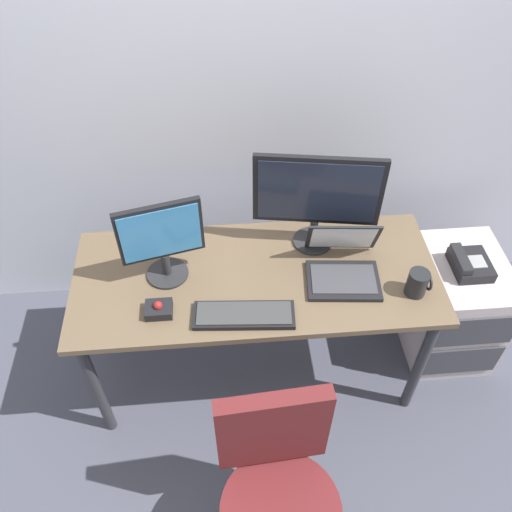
{
  "coord_description": "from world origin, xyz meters",
  "views": [
    {
      "loc": [
        -0.13,
        -1.53,
        2.48
      ],
      "look_at": [
        0.0,
        0.0,
        0.86
      ],
      "focal_mm": 37.32,
      "sensor_mm": 36.0,
      "label": 1
    }
  ],
  "objects_px": {
    "office_chair": "(277,500)",
    "coffee_mug": "(418,283)",
    "monitor_side": "(162,239)",
    "file_cabinet": "(451,305)",
    "laptop": "(343,265)",
    "trackball_mouse": "(159,309)",
    "monitor_main": "(317,196)",
    "desk_phone": "(469,264)",
    "keyboard": "(244,315)"
  },
  "relations": [
    {
      "from": "monitor_side",
      "to": "trackball_mouse",
      "type": "height_order",
      "value": "monitor_side"
    },
    {
      "from": "coffee_mug",
      "to": "office_chair",
      "type": "bearing_deg",
      "value": -133.83
    },
    {
      "from": "monitor_main",
      "to": "coffee_mug",
      "type": "height_order",
      "value": "monitor_main"
    },
    {
      "from": "monitor_side",
      "to": "keyboard",
      "type": "distance_m",
      "value": 0.46
    },
    {
      "from": "desk_phone",
      "to": "monitor_side",
      "type": "height_order",
      "value": "monitor_side"
    },
    {
      "from": "office_chair",
      "to": "keyboard",
      "type": "xyz_separation_m",
      "value": [
        -0.08,
        0.61,
        0.34
      ]
    },
    {
      "from": "monitor_side",
      "to": "file_cabinet",
      "type": "bearing_deg",
      "value": 2.64
    },
    {
      "from": "file_cabinet",
      "to": "coffee_mug",
      "type": "distance_m",
      "value": 0.67
    },
    {
      "from": "desk_phone",
      "to": "trackball_mouse",
      "type": "bearing_deg",
      "value": -169.92
    },
    {
      "from": "monitor_side",
      "to": "coffee_mug",
      "type": "xyz_separation_m",
      "value": [
        1.04,
        -0.19,
        -0.16
      ]
    },
    {
      "from": "keyboard",
      "to": "laptop",
      "type": "bearing_deg",
      "value": 24.89
    },
    {
      "from": "keyboard",
      "to": "trackball_mouse",
      "type": "distance_m",
      "value": 0.35
    },
    {
      "from": "trackball_mouse",
      "to": "desk_phone",
      "type": "bearing_deg",
      "value": 10.08
    },
    {
      "from": "laptop",
      "to": "trackball_mouse",
      "type": "relative_size",
      "value": 3.07
    },
    {
      "from": "trackball_mouse",
      "to": "file_cabinet",
      "type": "bearing_deg",
      "value": 10.66
    },
    {
      "from": "office_chair",
      "to": "monitor_main",
      "type": "height_order",
      "value": "monitor_main"
    },
    {
      "from": "desk_phone",
      "to": "trackball_mouse",
      "type": "xyz_separation_m",
      "value": [
        -1.43,
        -0.25,
        0.14
      ]
    },
    {
      "from": "file_cabinet",
      "to": "laptop",
      "type": "relative_size",
      "value": 1.77
    },
    {
      "from": "monitor_main",
      "to": "laptop",
      "type": "height_order",
      "value": "monitor_main"
    },
    {
      "from": "monitor_main",
      "to": "monitor_side",
      "type": "relative_size",
      "value": 1.39
    },
    {
      "from": "desk_phone",
      "to": "monitor_side",
      "type": "distance_m",
      "value": 1.44
    },
    {
      "from": "monitor_main",
      "to": "trackball_mouse",
      "type": "bearing_deg",
      "value": -152.97
    },
    {
      "from": "laptop",
      "to": "monitor_side",
      "type": "bearing_deg",
      "value": 176.04
    },
    {
      "from": "desk_phone",
      "to": "monitor_side",
      "type": "relative_size",
      "value": 0.51
    },
    {
      "from": "file_cabinet",
      "to": "desk_phone",
      "type": "distance_m",
      "value": 0.33
    },
    {
      "from": "desk_phone",
      "to": "office_chair",
      "type": "relative_size",
      "value": 0.22
    },
    {
      "from": "trackball_mouse",
      "to": "keyboard",
      "type": "bearing_deg",
      "value": -8.49
    },
    {
      "from": "monitor_main",
      "to": "keyboard",
      "type": "distance_m",
      "value": 0.59
    },
    {
      "from": "trackball_mouse",
      "to": "laptop",
      "type": "bearing_deg",
      "value": 11.07
    },
    {
      "from": "laptop",
      "to": "file_cabinet",
      "type": "bearing_deg",
      "value": 10.17
    },
    {
      "from": "file_cabinet",
      "to": "monitor_side",
      "type": "bearing_deg",
      "value": -177.36
    },
    {
      "from": "trackball_mouse",
      "to": "coffee_mug",
      "type": "relative_size",
      "value": 0.92
    },
    {
      "from": "laptop",
      "to": "desk_phone",
      "type": "bearing_deg",
      "value": 8.88
    },
    {
      "from": "office_chair",
      "to": "coffee_mug",
      "type": "relative_size",
      "value": 7.76
    },
    {
      "from": "monitor_main",
      "to": "coffee_mug",
      "type": "bearing_deg",
      "value": -40.86
    },
    {
      "from": "keyboard",
      "to": "laptop",
      "type": "xyz_separation_m",
      "value": [
        0.44,
        0.2,
        0.04
      ]
    },
    {
      "from": "office_chair",
      "to": "coffee_mug",
      "type": "height_order",
      "value": "office_chair"
    },
    {
      "from": "desk_phone",
      "to": "keyboard",
      "type": "relative_size",
      "value": 0.48
    },
    {
      "from": "file_cabinet",
      "to": "monitor_main",
      "type": "relative_size",
      "value": 1.1
    },
    {
      "from": "file_cabinet",
      "to": "laptop",
      "type": "distance_m",
      "value": 0.83
    },
    {
      "from": "desk_phone",
      "to": "monitor_main",
      "type": "distance_m",
      "value": 0.85
    },
    {
      "from": "monitor_main",
      "to": "laptop",
      "type": "bearing_deg",
      "value": -63.67
    },
    {
      "from": "file_cabinet",
      "to": "monitor_main",
      "type": "height_order",
      "value": "monitor_main"
    },
    {
      "from": "coffee_mug",
      "to": "desk_phone",
      "type": "bearing_deg",
      "value": 33.37
    },
    {
      "from": "monitor_side",
      "to": "laptop",
      "type": "bearing_deg",
      "value": -3.96
    },
    {
      "from": "keyboard",
      "to": "coffee_mug",
      "type": "bearing_deg",
      "value": 5.43
    },
    {
      "from": "monitor_side",
      "to": "keyboard",
      "type": "height_order",
      "value": "monitor_side"
    },
    {
      "from": "office_chair",
      "to": "monitor_side",
      "type": "xyz_separation_m",
      "value": [
        -0.39,
        0.87,
        0.55
      ]
    },
    {
      "from": "desk_phone",
      "to": "coffee_mug",
      "type": "relative_size",
      "value": 1.68
    },
    {
      "from": "laptop",
      "to": "trackball_mouse",
      "type": "bearing_deg",
      "value": -168.93
    }
  ]
}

